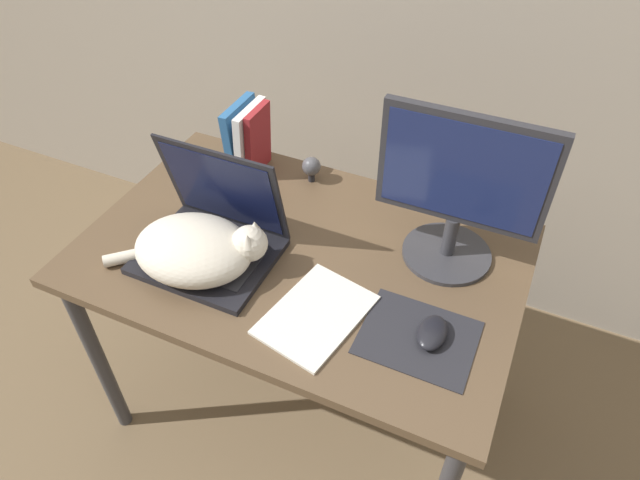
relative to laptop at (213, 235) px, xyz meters
name	(u,v)px	position (x,y,z in m)	size (l,w,h in m)	color
desk	(301,272)	(0.20, 0.09, -0.14)	(1.15, 0.75, 0.73)	brown
laptop	(213,235)	(0.00, 0.00, 0.00)	(0.34, 0.28, 0.29)	black
cat	(197,249)	(0.00, -0.07, 0.01)	(0.40, 0.28, 0.14)	beige
external_monitor	(460,190)	(0.56, 0.24, 0.16)	(0.40, 0.23, 0.42)	#333338
mousepad	(418,337)	(0.57, -0.05, -0.05)	(0.26, 0.21, 0.00)	#232328
computer_mouse	(432,333)	(0.60, -0.04, -0.04)	(0.07, 0.10, 0.03)	black
book_row	(249,138)	(-0.10, 0.37, 0.05)	(0.09, 0.16, 0.21)	#285B93
notepad	(316,315)	(0.33, -0.09, -0.05)	(0.24, 0.30, 0.01)	silver
webcam	(311,167)	(0.10, 0.38, 0.00)	(0.06, 0.06, 0.08)	#232328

